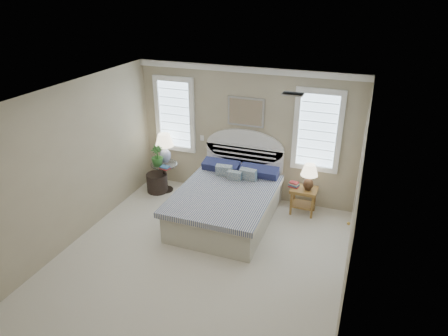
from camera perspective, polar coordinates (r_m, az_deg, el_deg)
floor at (r=6.62m, az=-3.88°, el=-13.38°), size 4.50×5.00×0.01m
ceiling at (r=5.39m, az=-4.70°, el=9.83°), size 4.50×5.00×0.01m
wall_back at (r=8.02m, az=3.12°, el=4.85°), size 4.50×0.02×2.70m
wall_left at (r=7.04m, az=-21.18°, el=0.19°), size 0.02×5.00×2.70m
wall_right at (r=5.45m, az=18.03°, el=-6.69°), size 0.02×5.00×2.70m
crown_molding at (r=7.64m, az=3.26°, el=13.88°), size 4.50×0.08×0.12m
hvac_vent at (r=5.78m, az=9.81°, el=10.38°), size 0.30×0.20×0.02m
switch_plate at (r=8.39m, az=-3.15°, el=4.31°), size 0.08×0.01×0.12m
window_left at (r=8.49m, az=-6.99°, el=7.61°), size 0.90×0.06×1.60m
window_right at (r=7.65m, az=13.21°, el=5.20°), size 0.90×0.06×1.60m
painting at (r=7.84m, az=3.11°, el=7.99°), size 0.74×0.04×0.58m
closet_door at (r=6.58m, az=18.40°, el=-2.57°), size 0.02×1.80×2.40m
bed at (r=7.53m, az=0.55°, el=-4.63°), size 1.72×2.28×1.47m
side_table_left at (r=8.62m, az=-8.46°, el=-0.88°), size 0.56×0.56×0.63m
nightstand_right at (r=7.85m, az=11.29°, el=-3.83°), size 0.50×0.40×0.53m
floor_pot at (r=8.69m, az=-9.52°, el=-2.08°), size 0.59×0.59×0.41m
lamp_left at (r=8.47m, az=-8.49°, el=3.31°), size 0.40×0.40×0.63m
lamp_right at (r=7.62m, az=12.07°, el=-0.89°), size 0.39×0.39×0.52m
potted_plant at (r=8.37m, az=-9.55°, el=1.72°), size 0.26×0.26×0.44m
books_left at (r=8.27m, az=-8.45°, el=0.04°), size 0.21×0.16×0.05m
books_right at (r=7.79m, az=9.96°, el=-2.35°), size 0.22×0.18×0.10m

